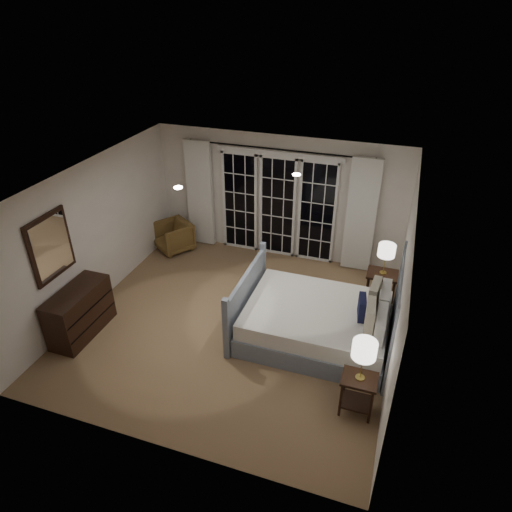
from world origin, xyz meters
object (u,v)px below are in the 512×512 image
(nightstand_right, at_px, (381,284))
(lamp_right, at_px, (387,251))
(bed, at_px, (320,321))
(dresser, at_px, (80,312))
(nightstand_left, at_px, (358,390))
(lamp_left, at_px, (364,350))
(armchair, at_px, (173,236))

(nightstand_right, distance_m, lamp_right, 0.66)
(nightstand_right, xyz_separation_m, lamp_right, (0.00, 0.00, 0.66))
(bed, bearing_deg, dresser, -163.59)
(nightstand_left, height_order, lamp_right, lamp_right)
(nightstand_right, bearing_deg, lamp_left, -91.08)
(bed, bearing_deg, armchair, 152.44)
(lamp_left, distance_m, dresser, 4.45)
(lamp_right, bearing_deg, nightstand_right, 180.00)
(nightstand_right, xyz_separation_m, armchair, (-4.32, 0.63, -0.13))
(bed, relative_size, lamp_left, 4.04)
(nightstand_right, distance_m, lamp_left, 2.54)
(lamp_right, xyz_separation_m, dresser, (-4.45, -2.27, -0.70))
(nightstand_left, bearing_deg, dresser, 177.52)
(nightstand_left, height_order, nightstand_right, nightstand_right)
(bed, height_order, armchair, bed)
(lamp_right, relative_size, dresser, 0.48)
(lamp_right, distance_m, dresser, 5.04)
(nightstand_right, bearing_deg, lamp_right, 0.00)
(nightstand_left, height_order, armchair, armchair)
(nightstand_left, distance_m, dresser, 4.40)
(nightstand_left, relative_size, lamp_right, 1.07)
(lamp_left, relative_size, dresser, 0.51)
(nightstand_left, distance_m, nightstand_right, 2.47)
(lamp_left, bearing_deg, lamp_right, 88.92)
(nightstand_left, relative_size, dresser, 0.51)
(armchair, bearing_deg, nightstand_left, -1.96)
(dresser, bearing_deg, lamp_right, 27.09)
(bed, relative_size, nightstand_left, 4.04)
(lamp_right, height_order, armchair, lamp_right)
(dresser, bearing_deg, lamp_left, -2.48)
(nightstand_right, relative_size, lamp_right, 1.22)
(nightstand_left, xyz_separation_m, armchair, (-4.27, 3.10, -0.07))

